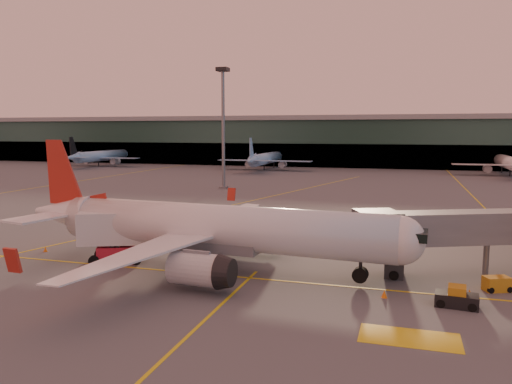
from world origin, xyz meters
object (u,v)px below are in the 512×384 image
(main_airplane, at_px, (207,228))
(catering_truck, at_px, (114,233))
(gpu_cart, at_px, (497,284))
(pushback_tug, at_px, (457,298))

(main_airplane, xyz_separation_m, catering_truck, (-9.43, -0.19, -1.00))
(gpu_cart, xyz_separation_m, pushback_tug, (-3.34, -4.63, 0.05))
(catering_truck, xyz_separation_m, pushback_tug, (30.20, -3.75, -2.15))
(catering_truck, distance_m, gpu_cart, 33.63)
(main_airplane, height_order, catering_truck, main_airplane)
(main_airplane, relative_size, catering_truck, 5.63)
(main_airplane, distance_m, pushback_tug, 21.37)
(catering_truck, bearing_deg, main_airplane, -21.10)
(gpu_cart, bearing_deg, catering_truck, 157.94)
(main_airplane, relative_size, pushback_tug, 12.50)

